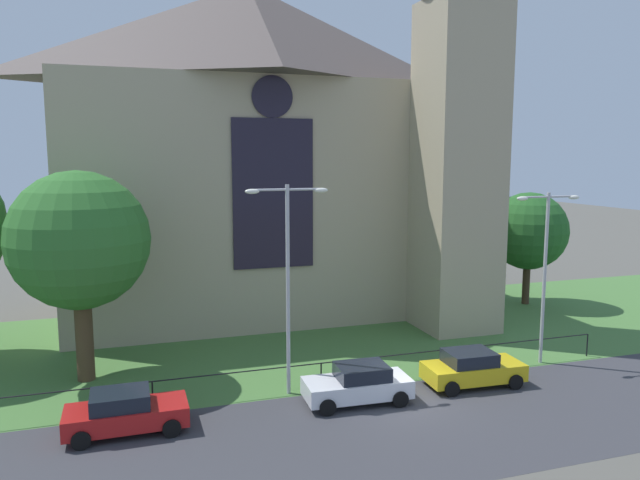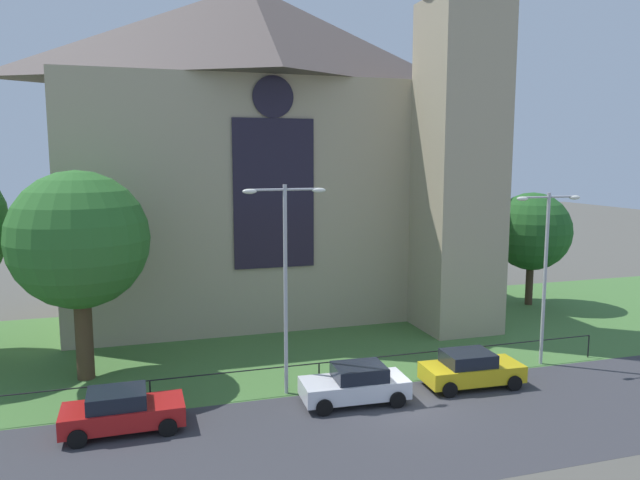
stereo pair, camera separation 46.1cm
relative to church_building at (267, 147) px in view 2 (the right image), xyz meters
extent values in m
plane|color=#56544C|center=(2.07, -6.32, -10.27)|extent=(160.00, 160.00, 0.00)
cube|color=#38383D|center=(2.07, -18.32, -10.27)|extent=(120.00, 8.00, 0.01)
cube|color=#477538|center=(2.07, -8.32, -10.27)|extent=(120.00, 20.00, 0.01)
cube|color=tan|center=(-0.77, 0.63, -3.27)|extent=(22.00, 12.00, 14.00)
pyramid|color=#594C47|center=(-0.77, 0.63, 6.73)|extent=(22.00, 12.00, 6.00)
cube|color=black|center=(-0.77, -5.42, -2.57)|extent=(4.40, 0.16, 8.00)
cylinder|color=black|center=(-0.77, -5.42, 2.53)|extent=(2.20, 0.15, 2.20)
cube|color=tan|center=(9.23, -7.37, -1.27)|extent=(4.00, 4.00, 18.00)
cylinder|color=black|center=(-0.77, -13.82, -9.17)|extent=(27.33, 0.05, 0.05)
cylinder|color=black|center=(-7.60, -13.82, -9.72)|extent=(0.07, 0.07, 1.10)
cylinder|color=black|center=(-0.77, -13.82, -9.72)|extent=(0.07, 0.07, 1.10)
cylinder|color=black|center=(6.06, -13.82, -9.72)|extent=(0.06, 0.07, 1.10)
cylinder|color=black|center=(12.89, -13.82, -9.72)|extent=(0.07, 0.07, 1.10)
cylinder|color=#4C3823|center=(-10.25, -9.72, -8.30)|extent=(0.75, 0.75, 3.95)
sphere|color=#2D6B28|center=(-10.25, -9.72, -4.10)|extent=(5.92, 5.92, 5.92)
cylinder|color=#423021|center=(16.72, -3.85, -8.78)|extent=(0.48, 0.48, 2.98)
sphere|color=#235B23|center=(16.72, -3.85, -5.39)|extent=(5.06, 5.06, 5.06)
cylinder|color=#B2B2B7|center=(-2.21, -13.92, -5.98)|extent=(0.16, 0.16, 8.59)
cylinder|color=#B2B2B7|center=(-2.91, -13.92, -1.88)|extent=(1.40, 0.10, 0.10)
cylinder|color=#B2B2B7|center=(-1.51, -13.92, -1.88)|extent=(1.40, 0.10, 0.10)
ellipsoid|color=white|center=(-3.61, -13.92, -1.93)|extent=(0.57, 0.26, 0.20)
ellipsoid|color=white|center=(-0.81, -13.92, -1.93)|extent=(0.57, 0.26, 0.20)
cylinder|color=#B2B2B7|center=(10.11, -13.92, -6.24)|extent=(0.16, 0.16, 8.06)
cylinder|color=#B2B2B7|center=(9.41, -13.92, -2.41)|extent=(1.40, 0.10, 0.10)
cylinder|color=#B2B2B7|center=(10.81, -13.92, -2.41)|extent=(1.40, 0.10, 0.10)
ellipsoid|color=white|center=(8.71, -13.92, -2.46)|extent=(0.57, 0.26, 0.20)
ellipsoid|color=white|center=(11.51, -13.92, -2.46)|extent=(0.57, 0.26, 0.20)
cube|color=#B21919|center=(-8.55, -15.58, -9.66)|extent=(4.21, 1.83, 0.70)
cube|color=black|center=(-8.75, -15.58, -9.04)|extent=(2.01, 1.61, 0.55)
cylinder|color=black|center=(-7.09, -14.67, -9.95)|extent=(0.64, 0.22, 0.64)
cylinder|color=black|center=(-7.08, -16.47, -9.95)|extent=(0.64, 0.22, 0.64)
cylinder|color=black|center=(-10.03, -14.69, -9.95)|extent=(0.64, 0.22, 0.64)
cylinder|color=black|center=(-10.02, -16.49, -9.95)|extent=(0.64, 0.22, 0.64)
cube|color=silver|center=(0.15, -15.61, -9.66)|extent=(4.27, 1.98, 0.70)
cube|color=black|center=(0.35, -15.62, -9.04)|extent=(2.07, 1.68, 0.55)
cylinder|color=black|center=(-1.36, -16.45, -9.95)|extent=(0.65, 0.25, 0.64)
cylinder|color=black|center=(-1.29, -14.65, -9.95)|extent=(0.65, 0.25, 0.64)
cylinder|color=black|center=(1.58, -16.57, -9.95)|extent=(0.65, 0.25, 0.64)
cylinder|color=black|center=(1.65, -14.77, -9.95)|extent=(0.65, 0.25, 0.64)
cube|color=gold|center=(5.52, -15.43, -9.66)|extent=(4.27, 1.98, 0.70)
cube|color=black|center=(5.32, -15.42, -9.04)|extent=(2.07, 1.69, 0.55)
cylinder|color=black|center=(7.03, -14.59, -9.95)|extent=(0.65, 0.25, 0.64)
cylinder|color=black|center=(6.95, -16.39, -9.95)|extent=(0.65, 0.25, 0.64)
cylinder|color=black|center=(4.09, -14.46, -9.95)|extent=(0.65, 0.25, 0.64)
cylinder|color=black|center=(4.02, -16.26, -9.95)|extent=(0.65, 0.25, 0.64)
camera|label=1|loc=(-8.18, -36.85, -0.64)|focal=33.73mm
camera|label=2|loc=(-7.74, -36.99, -0.64)|focal=33.73mm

